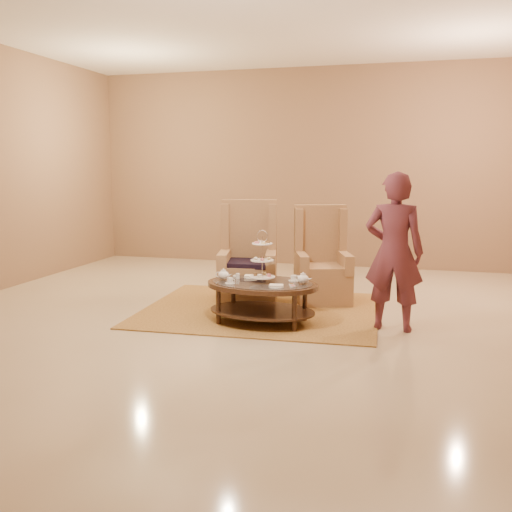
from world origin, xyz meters
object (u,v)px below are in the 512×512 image
(person, at_px, (394,252))
(armchair_right, at_px, (322,269))
(tea_table, at_px, (262,290))
(armchair_left, at_px, (248,269))

(person, bearing_deg, armchair_right, -45.53)
(tea_table, distance_m, person, 1.52)
(armchair_left, height_order, armchair_right, armchair_left)
(armchair_left, xyz_separation_m, armchair_right, (0.90, 0.37, -0.03))
(armchair_left, bearing_deg, tea_table, -76.85)
(tea_table, distance_m, armchair_right, 1.36)
(armchair_left, height_order, person, person)
(tea_table, distance_m, armchair_left, 0.99)
(tea_table, height_order, armchair_right, armchair_right)
(armchair_right, bearing_deg, person, -67.84)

